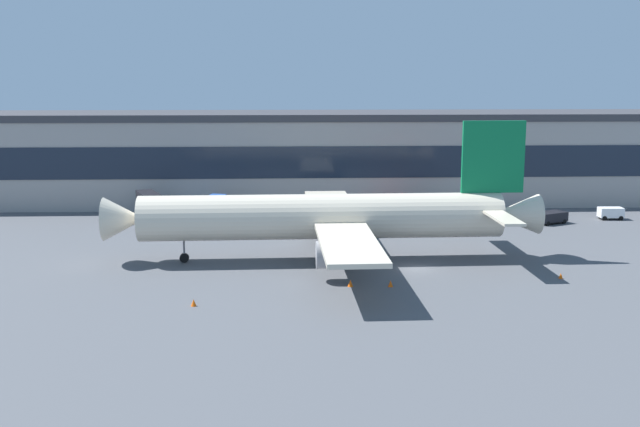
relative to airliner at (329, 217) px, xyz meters
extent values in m
plane|color=#4C4F54|center=(9.76, -4.76, -5.35)|extent=(600.00, 600.00, 0.00)
cube|color=#9E9993|center=(9.76, 44.00, 1.90)|extent=(154.89, 19.08, 14.49)
cube|color=#38383D|center=(9.76, 44.00, 9.75)|extent=(157.98, 19.46, 1.20)
cube|color=#192333|center=(9.76, 34.42, 2.62)|extent=(151.79, 0.16, 5.22)
cylinder|color=beige|center=(-0.89, -0.02, 0.01)|extent=(43.26, 6.24, 5.39)
cone|color=beige|center=(-24.09, -0.47, 0.01)|extent=(4.95, 5.21, 5.12)
cone|color=beige|center=(22.57, 0.44, 0.01)|extent=(6.02, 4.97, 4.85)
cube|color=#0C723F|center=(19.68, 0.39, 7.02)|extent=(7.55, 0.65, 8.62)
cube|color=beige|center=(19.30, -5.55, 0.82)|extent=(2.59, 9.75, 0.30)
cube|color=beige|center=(19.07, 6.30, 0.82)|extent=(2.59, 9.75, 0.30)
cube|color=beige|center=(1.35, -12.38, -0.53)|extent=(6.38, 19.54, 0.50)
cube|color=beige|center=(0.86, 12.43, -0.53)|extent=(6.38, 19.54, 0.50)
cylinder|color=#99999E|center=(0.29, -9.49, -2.41)|extent=(4.50, 3.05, 2.96)
cylinder|color=#99999E|center=(-0.08, 9.49, -2.41)|extent=(4.50, 3.05, 2.96)
cylinder|color=black|center=(-17.29, -0.34, -4.80)|extent=(1.11, 0.52, 1.10)
cylinder|color=slate|center=(-17.29, -0.34, -3.19)|extent=(0.24, 0.24, 2.67)
cylinder|color=black|center=(1.31, -2.40, -4.80)|extent=(1.11, 0.52, 1.10)
cylinder|color=slate|center=(1.31, -2.40, -3.19)|extent=(0.24, 0.24, 2.67)
cylinder|color=black|center=(1.22, 2.45, -4.80)|extent=(1.11, 0.52, 1.10)
cylinder|color=slate|center=(1.22, 2.45, -3.19)|extent=(0.24, 0.24, 2.67)
cube|color=red|center=(15.06, 26.59, -3.50)|extent=(7.35, 8.36, 3.00)
cube|color=black|center=(13.65, 28.42, -2.90)|extent=(3.84, 3.90, 0.75)
cylinder|color=black|center=(12.27, 28.15, -5.00)|extent=(0.67, 0.74, 0.70)
cylinder|color=black|center=(14.26, 29.69, -5.00)|extent=(0.67, 0.74, 0.70)
cylinder|color=black|center=(15.86, 23.49, -5.00)|extent=(0.67, 0.74, 0.70)
cylinder|color=black|center=(17.85, 25.03, -5.00)|extent=(0.67, 0.74, 0.70)
cube|color=black|center=(-26.37, 27.81, -3.10)|extent=(5.13, 7.65, 3.80)
cube|color=black|center=(-27.11, 29.65, -2.34)|extent=(3.17, 3.24, 0.95)
cylinder|color=black|center=(-28.40, 29.70, -5.00)|extent=(0.54, 0.76, 0.70)
cylinder|color=black|center=(-26.24, 30.59, -5.00)|extent=(0.54, 0.76, 0.70)
cylinder|color=black|center=(-26.49, 25.04, -5.00)|extent=(0.54, 0.76, 0.70)
cylinder|color=black|center=(-24.33, 25.92, -5.00)|extent=(0.54, 0.76, 0.70)
cube|color=white|center=(45.16, 24.22, -4.25)|extent=(3.67, 2.12, 1.50)
cube|color=black|center=(44.17, 24.25, -3.95)|extent=(1.32, 1.88, 0.38)
cylinder|color=black|center=(43.87, 23.36, -5.00)|extent=(0.71, 0.32, 0.70)
cylinder|color=black|center=(43.93, 25.16, -5.00)|extent=(0.71, 0.32, 0.70)
cylinder|color=black|center=(46.39, 23.28, -5.00)|extent=(0.71, 0.32, 0.70)
cylinder|color=black|center=(46.45, 25.07, -5.00)|extent=(0.71, 0.32, 0.70)
cube|color=black|center=(34.67, 21.38, -4.30)|extent=(5.45, 4.44, 1.40)
cube|color=black|center=(35.86, 21.96, -4.02)|extent=(2.56, 2.89, 0.35)
cylinder|color=black|center=(35.67, 23.17, -5.00)|extent=(0.76, 0.58, 0.70)
cylinder|color=black|center=(36.70, 21.07, -5.00)|extent=(0.76, 0.58, 0.70)
cylinder|color=black|center=(32.65, 21.70, -5.00)|extent=(0.76, 0.58, 0.70)
cylinder|color=black|center=(33.68, 19.59, -5.00)|extent=(0.76, 0.58, 0.70)
cube|color=#2651A5|center=(-16.46, 27.18, -3.40)|extent=(4.03, 6.44, 3.20)
cube|color=black|center=(-15.99, 28.76, -2.76)|extent=(2.72, 2.65, 0.80)
cylinder|color=black|center=(-16.89, 29.51, -5.00)|extent=(0.49, 0.76, 0.70)
cylinder|color=black|center=(-14.83, 28.88, -5.00)|extent=(0.49, 0.76, 0.70)
cylinder|color=black|center=(-18.10, 25.48, -5.00)|extent=(0.49, 0.76, 0.70)
cylinder|color=black|center=(-16.03, 24.86, -5.00)|extent=(0.49, 0.76, 0.70)
cone|color=#F2590C|center=(-14.12, -17.85, -5.00)|extent=(0.55, 0.55, 0.69)
cone|color=#F2590C|center=(5.82, -11.98, -5.00)|extent=(0.55, 0.55, 0.69)
cone|color=#F2590C|center=(1.59, -11.69, -4.98)|extent=(0.58, 0.58, 0.73)
cone|color=#F2590C|center=(24.96, -9.53, -5.05)|extent=(0.48, 0.48, 0.60)
camera|label=1|loc=(-5.13, -88.08, 16.50)|focal=42.21mm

